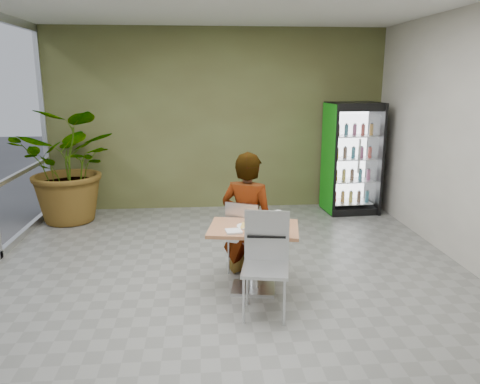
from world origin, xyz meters
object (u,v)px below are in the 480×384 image
at_px(dining_table, 254,245).
at_px(chair_far, 244,232).
at_px(beverage_fridge, 352,158).
at_px(seated_woman, 248,226).
at_px(soda_cup, 278,219).
at_px(potted_plant, 71,166).
at_px(cafeteria_tray, 266,233).
at_px(chair_near, 266,254).

height_order(dining_table, chair_far, chair_far).
bearing_deg(beverage_fridge, seated_woman, -133.44).
height_order(seated_woman, soda_cup, seated_woman).
bearing_deg(soda_cup, potted_plant, 135.67).
bearing_deg(potted_plant, dining_table, -47.20).
bearing_deg(cafeteria_tray, potted_plant, 131.59).
distance_m(chair_far, seated_woman, 0.09).
height_order(dining_table, potted_plant, potted_plant).
relative_size(dining_table, chair_near, 1.04).
distance_m(seated_woman, soda_cup, 0.62).
xyz_separation_m(dining_table, potted_plant, (-2.67, 2.89, 0.41)).
relative_size(soda_cup, potted_plant, 0.09).
height_order(seated_woman, cafeteria_tray, seated_woman).
relative_size(dining_table, soda_cup, 6.30).
distance_m(dining_table, chair_near, 0.47).
xyz_separation_m(chair_far, chair_near, (0.13, -0.93, 0.07)).
height_order(cafeteria_tray, beverage_fridge, beverage_fridge).
bearing_deg(potted_plant, soda_cup, -44.33).
relative_size(cafeteria_tray, beverage_fridge, 0.20).
bearing_deg(chair_near, seated_woman, 106.18).
xyz_separation_m(chair_far, cafeteria_tray, (0.16, -0.72, 0.23)).
xyz_separation_m(dining_table, cafeteria_tray, (0.10, -0.24, 0.23)).
xyz_separation_m(soda_cup, cafeteria_tray, (-0.16, -0.26, -0.07)).
bearing_deg(chair_near, beverage_fridge, 71.20).
relative_size(seated_woman, cafeteria_tray, 4.58).
relative_size(dining_table, cafeteria_tray, 2.72).
distance_m(dining_table, seated_woman, 0.51).
distance_m(cafeteria_tray, beverage_fridge, 3.87).
bearing_deg(seated_woman, soda_cup, 145.39).
bearing_deg(soda_cup, seated_woman, 119.79).
relative_size(chair_near, seated_woman, 0.57).
relative_size(chair_far, cafeteria_tray, 2.32).
bearing_deg(soda_cup, cafeteria_tray, -122.69).
height_order(dining_table, soda_cup, soda_cup).
bearing_deg(seated_woman, beverage_fridge, -103.75).
relative_size(soda_cup, cafeteria_tray, 0.43).
bearing_deg(chair_far, chair_near, 123.64).
bearing_deg(dining_table, potted_plant, 132.80).
height_order(chair_near, potted_plant, potted_plant).
xyz_separation_m(cafeteria_tray, potted_plant, (-2.78, 3.13, 0.18)).
bearing_deg(dining_table, beverage_fridge, 55.85).
xyz_separation_m(chair_near, seated_woman, (-0.09, 0.97, -0.00)).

